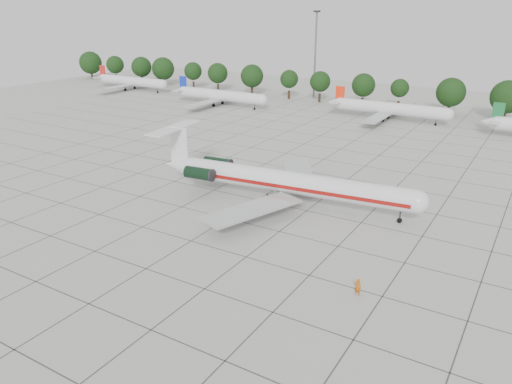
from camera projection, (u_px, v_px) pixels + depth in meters
ground at (228, 219)px, 67.56m from camera, size 260.00×260.00×0.00m
apron_joints at (280, 186)px, 79.58m from camera, size 170.00×170.00×0.02m
main_airliner at (278, 180)px, 72.04m from camera, size 40.59×31.78×9.53m
ground_crew at (358, 287)px, 49.46m from camera, size 0.69×0.46×1.87m
bg_airliner_a at (131, 81)px, 167.06m from camera, size 28.24×27.20×7.40m
bg_airliner_b at (220, 96)px, 141.27m from camera, size 28.24×27.20×7.40m
bg_airliner_c at (389, 109)px, 123.51m from camera, size 28.24×27.20×7.40m
tree_line at (364, 85)px, 139.17m from camera, size 249.86×8.44×10.22m
floodlight_mast at (315, 50)px, 150.70m from camera, size 1.60×1.60×25.45m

